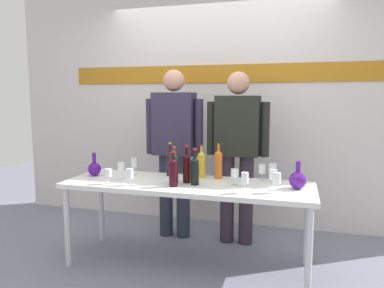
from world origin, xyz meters
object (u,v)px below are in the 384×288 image
Objects in this scene: display_table at (187,190)px; wine_glass_left_1 at (134,163)px; wine_glass_left_0 at (121,167)px; wine_bottle_6 at (218,163)px; decanter_blue_right at (298,180)px; wine_glass_left_2 at (108,173)px; wine_bottle_3 at (174,167)px; wine_glass_right_4 at (235,174)px; wine_glass_left_3 at (130,174)px; wine_glass_right_1 at (245,179)px; wine_bottle_2 at (187,167)px; wine_glass_right_2 at (262,169)px; presenter_left at (174,142)px; wine_bottle_0 at (173,171)px; wine_bottle_4 at (170,162)px; decanter_blue_left at (94,168)px; wine_glass_right_3 at (277,179)px; wine_glass_right_5 at (273,175)px; wine_bottle_5 at (195,170)px; wine_glass_right_0 at (273,169)px; presenter_right at (237,146)px; wine_bottle_1 at (201,164)px.

wine_glass_left_1 is at bearing 163.90° from display_table.
wine_bottle_6 is at bearing 18.09° from wine_glass_left_0.
wine_glass_left_2 is at bearing -170.23° from decanter_blue_right.
wine_glass_right_4 is at bearing 6.83° from wine_bottle_3.
wine_glass_left_2 is 0.93× the size of wine_glass_right_4.
decanter_blue_right is 1.48m from wine_glass_left_1.
wine_glass_left_3 is (0.17, -0.19, -0.02)m from wine_glass_left_0.
wine_glass_left_2 is 1.15m from wine_glass_right_1.
wine_glass_right_2 is at bearing 20.96° from wine_bottle_2.
presenter_left reaches higher than wine_glass_right_1.
display_table is 7.22× the size of wine_bottle_0.
wine_bottle_4 is at bearing 150.12° from wine_glass_right_1.
wine_bottle_0 is at bearing -12.84° from decanter_blue_left.
wine_bottle_2 is (0.32, -0.62, -0.13)m from presenter_left.
wine_glass_right_4 is at bearing -50.16° from wine_bottle_6.
wine_glass_right_3 is (0.14, -0.36, 0.00)m from wine_glass_right_2.
wine_bottle_0 is (0.84, -0.19, 0.06)m from decanter_blue_left.
wine_glass_right_3 reaches higher than wine_glass_right_5.
wine_glass_left_0 is (-0.68, 0.02, -0.01)m from wine_bottle_5.
wine_bottle_5 reaches higher than wine_glass_left_1.
display_table is 0.92m from decanter_blue_left.
wine_glass_left_0 reaches higher than wine_glass_right_5.
wine_glass_right_4 reaches higher than display_table.
wine_glass_left_1 is at bearing 175.35° from wine_glass_right_5.
wine_glass_right_0 reaches higher than display_table.
wine_glass_left_0 is (-0.60, -0.02, 0.17)m from display_table.
wine_glass_left_0 is at bearing -177.24° from wine_glass_right_4.
wine_bottle_2 is 1.03× the size of wine_bottle_4.
decanter_blue_right is 0.91m from wine_bottle_2.
presenter_right is (1.24, 0.59, 0.18)m from decanter_blue_left.
wine_bottle_6 is at bearing 163.68° from decanter_blue_right.
wine_glass_right_2 is (0.53, 0.29, -0.02)m from wine_bottle_5.
wine_glass_left_1 is 1.28m from wine_glass_right_5.
wine_bottle_6 is (0.22, 0.24, 0.20)m from display_table.
wine_bottle_5 is (0.09, -0.06, -0.01)m from wine_bottle_2.
wine_bottle_5 reaches higher than wine_glass_right_5.
wine_bottle_6 is 0.97m from wine_glass_left_2.
presenter_right is 0.88m from wine_bottle_0.
wine_glass_left_3 is (-0.50, -0.45, -0.03)m from wine_bottle_1.
wine_glass_right_5 reaches higher than display_table.
wine_bottle_1 is at bearing 152.40° from wine_glass_right_3.
wine_bottle_6 is 2.19× the size of wine_glass_left_0.
wine_glass_left_2 is (-0.30, -0.85, -0.17)m from presenter_left.
wine_glass_right_2 is at bearing 12.47° from wine_glass_left_0.
wine_glass_left_0 is 1.02× the size of wine_glass_right_0.
wine_glass_right_5 is at bearing 11.81° from wine_glass_left_2.
decanter_blue_left is 1.32m from wine_glass_right_4.
wine_bottle_4 is 1.05m from wine_glass_right_3.
wine_glass_left_3 is (-1.34, -0.25, 0.02)m from decanter_blue_right.
wine_bottle_3 is 0.30m from wine_bottle_4.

